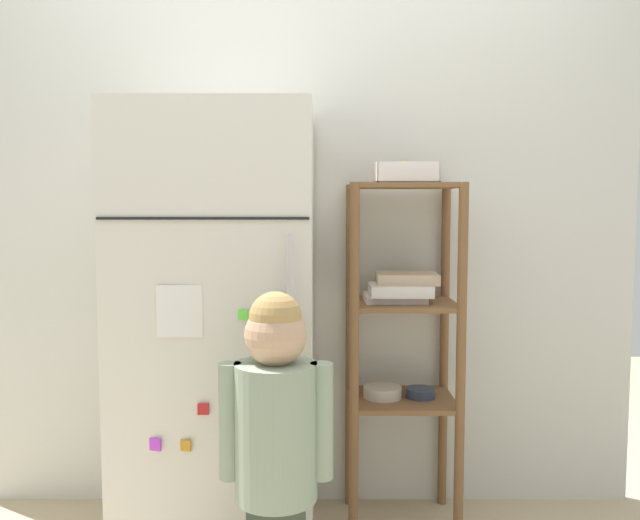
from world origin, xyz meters
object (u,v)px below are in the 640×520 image
(pantry_shelf_unit, at_px, (402,321))
(child_standing, at_px, (277,430))
(refrigerator, at_px, (221,330))
(fruit_bin, at_px, (404,174))

(pantry_shelf_unit, bearing_deg, child_standing, -122.63)
(refrigerator, height_order, fruit_bin, refrigerator)
(pantry_shelf_unit, xyz_separation_m, fruit_bin, (0.00, 0.00, 0.56))
(child_standing, bearing_deg, refrigerator, 113.70)
(refrigerator, distance_m, fruit_bin, 0.90)
(pantry_shelf_unit, distance_m, fruit_bin, 0.56)
(pantry_shelf_unit, height_order, fruit_bin, fruit_bin)
(child_standing, bearing_deg, fruit_bin, 57.35)
(child_standing, relative_size, fruit_bin, 4.34)
(refrigerator, xyz_separation_m, child_standing, (0.24, -0.54, -0.18))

